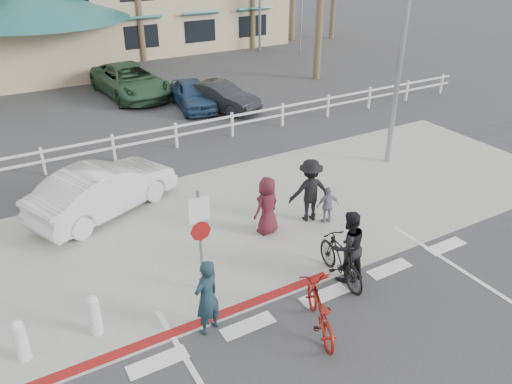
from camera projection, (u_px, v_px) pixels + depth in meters
ground at (341, 311)px, 10.96m from camera, size 140.00×140.00×0.00m
bike_path at (407, 373)px, 9.42m from camera, size 12.00×16.00×0.01m
sidewalk_plaza at (243, 220)px, 14.40m from camera, size 22.00×7.00×0.01m
cross_street at (188, 169)px, 17.47m from camera, size 40.00×5.00×0.01m
parking_lot at (113, 99)px, 24.75m from camera, size 50.00×16.00×0.01m
curb_red at (193, 325)px, 10.54m from camera, size 7.00×0.25×0.02m
rail_fence at (179, 135)px, 18.99m from camera, size 29.40×0.16×1.00m
sign_post at (200, 237)px, 10.95m from camera, size 0.50×0.10×2.90m
bollard_0 at (94, 315)px, 10.14m from camera, size 0.26×0.26×0.95m
bollard_1 at (21, 340)px, 9.52m from camera, size 0.26×0.26×0.95m
streetlight_0 at (404, 33)px, 15.95m from camera, size 0.60×2.00×9.00m
info_sign at (302, 10)px, 32.71m from camera, size 1.20×0.16×5.60m
bike_red at (320, 310)px, 10.24m from camera, size 1.31×2.03×1.01m
rider_red at (207, 297)px, 10.03m from camera, size 0.74×0.62×1.74m
bike_black at (341, 260)px, 11.70m from camera, size 0.75×1.93×1.13m
rider_black at (348, 246)px, 11.58m from camera, size 0.95×0.77×1.81m
pedestrian_a at (310, 190)px, 14.01m from camera, size 1.34×0.96×1.86m
pedestrian_child at (328, 205)px, 14.02m from camera, size 0.70×0.41×1.12m
pedestrian_b at (267, 206)px, 13.44m from camera, size 0.92×0.72×1.66m
car_white_sedan at (104, 189)px, 14.49m from camera, size 4.74×3.27×1.48m
lot_car_2 at (193, 95)px, 23.14m from camera, size 2.10×4.03×1.31m
lot_car_3 at (220, 97)px, 22.88m from camera, size 2.87×4.11×1.28m
lot_car_5 at (130, 81)px, 24.82m from camera, size 2.98×5.77×1.55m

